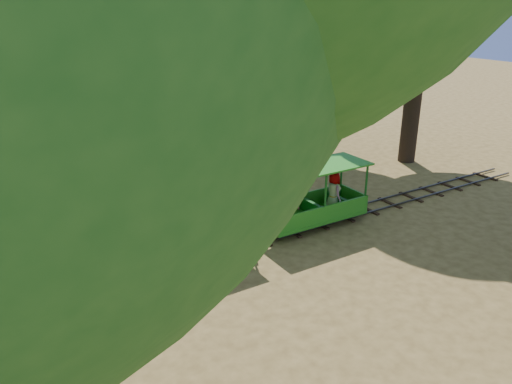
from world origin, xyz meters
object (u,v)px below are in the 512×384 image
locomotive (34,226)px  carriage_rear (309,201)px  carriage_front (190,232)px  fence (156,150)px

locomotive → carriage_rear: size_ratio=0.95×
locomotive → carriage_front: (3.56, -0.04, -1.02)m
carriage_rear → fence: bearing=101.6°
carriage_front → carriage_rear: 3.77m
locomotive → fence: (5.69, 7.92, -1.21)m
locomotive → carriage_rear: (7.33, -0.07, -0.97)m
carriage_front → carriage_rear: same height
carriage_front → carriage_rear: bearing=-0.4°
locomotive → carriage_front: locomotive is taller
fence → carriage_front: bearing=-104.9°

